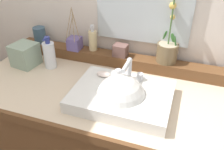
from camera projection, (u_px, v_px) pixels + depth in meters
The scene contains 11 objects.
vanity_cabinet at pixel (106, 148), 1.44m from camera, with size 1.39×0.64×0.89m.
back_ledge at pixel (121, 60), 1.39m from camera, with size 1.31×0.09×0.07m, color brown.
sink_basin at pixel (121, 98), 1.09m from camera, with size 0.45×0.33×0.27m.
soap_bar at pixel (104, 74), 1.19m from camera, with size 0.07×0.04×0.02m, color silver.
potted_plant at pixel (168, 49), 1.27m from camera, with size 0.11×0.11×0.38m.
soap_dispenser at pixel (93, 40), 1.40m from camera, with size 0.05×0.05×0.15m.
tumbler_cup at pixel (40, 35), 1.50m from camera, with size 0.08×0.08×0.10m, color #3A5468.
reed_diffuser at pixel (75, 43), 1.41m from camera, with size 0.09×0.09×0.25m.
trinket_box at pixel (121, 50), 1.34m from camera, with size 0.08×0.06×0.07m, color brown.
lotion_bottle at pixel (49, 55), 1.34m from camera, with size 0.07×0.07×0.19m.
tissue_box at pixel (25, 55), 1.37m from camera, with size 0.13×0.13×0.13m, color #8DA58F.
Camera 1 is at (0.35, -0.91, 1.59)m, focal length 38.22 mm.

